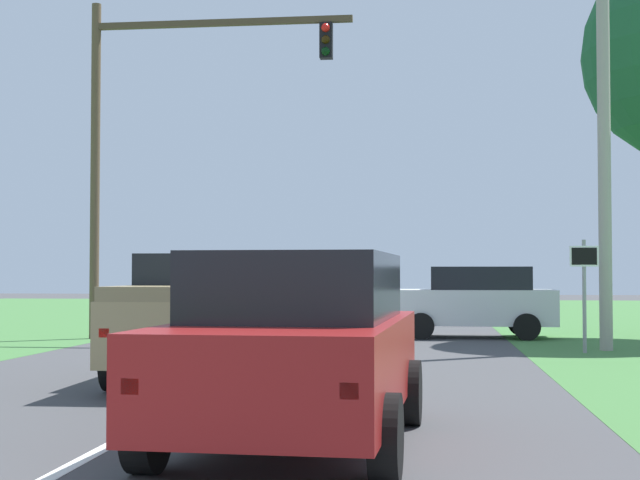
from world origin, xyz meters
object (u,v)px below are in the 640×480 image
(keep_moving_sign, at_px, (584,280))
(crossing_suv_far, at_px, (474,301))
(pickup_truck_lead, at_px, (208,316))
(traffic_light, at_px, (155,120))
(utility_pole_right, at_px, (604,135))
(red_suv_near, at_px, (298,344))

(keep_moving_sign, distance_m, crossing_suv_far, 5.05)
(pickup_truck_lead, xyz_separation_m, traffic_light, (-3.52, 8.70, 4.63))
(utility_pole_right, bearing_deg, keep_moving_sign, -127.65)
(utility_pole_right, bearing_deg, crossing_suv_far, 124.89)
(pickup_truck_lead, xyz_separation_m, crossing_suv_far, (4.65, 10.28, -0.04))
(red_suv_near, height_order, pickup_truck_lead, pickup_truck_lead)
(crossing_suv_far, xyz_separation_m, utility_pole_right, (2.66, -3.82, 3.75))
(crossing_suv_far, bearing_deg, pickup_truck_lead, -114.32)
(traffic_light, xyz_separation_m, utility_pole_right, (10.82, -2.23, -0.91))
(red_suv_near, height_order, utility_pole_right, utility_pole_right)
(red_suv_near, xyz_separation_m, keep_moving_sign, (4.54, 11.06, 0.55))
(crossing_suv_far, bearing_deg, red_suv_near, -98.92)
(pickup_truck_lead, bearing_deg, keep_moving_sign, 40.35)
(pickup_truck_lead, relative_size, utility_pole_right, 0.58)
(red_suv_near, relative_size, utility_pole_right, 0.50)
(crossing_suv_far, bearing_deg, traffic_light, -169.02)
(red_suv_near, distance_m, utility_pole_right, 13.40)
(keep_moving_sign, bearing_deg, traffic_light, 163.80)
(red_suv_near, height_order, keep_moving_sign, keep_moving_sign)
(traffic_light, height_order, utility_pole_right, utility_pole_right)
(red_suv_near, bearing_deg, pickup_truck_lead, 112.32)
(traffic_light, relative_size, keep_moving_sign, 3.63)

